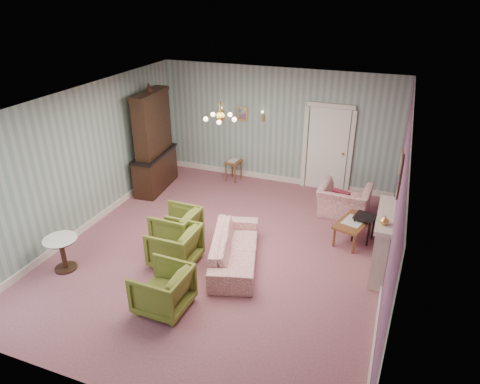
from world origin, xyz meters
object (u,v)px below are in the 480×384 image
at_px(wingback_chair, 345,196).
at_px(dresser, 153,139).
at_px(olive_chair_a, 163,287).
at_px(sofa_chintz, 235,244).
at_px(fireplace, 382,242).
at_px(side_table_black, 363,228).
at_px(olive_chair_b, 174,244).
at_px(olive_chair_c, 176,225).
at_px(coffee_table, 352,231).
at_px(pedestal_table, 63,254).

relative_size(wingback_chair, dresser, 0.42).
distance_m(olive_chair_a, sofa_chintz, 1.67).
relative_size(fireplace, side_table_black, 2.48).
relative_size(olive_chair_b, olive_chair_c, 1.01).
height_order(olive_chair_c, wingback_chair, wingback_chair).
bearing_deg(coffee_table, wingback_chair, 107.75).
height_order(sofa_chintz, pedestal_table, sofa_chintz).
distance_m(coffee_table, pedestal_table, 5.47).
distance_m(dresser, fireplace, 5.78).
bearing_deg(side_table_black, sofa_chintz, -142.94).
distance_m(olive_chair_b, dresser, 3.48).
bearing_deg(pedestal_table, dresser, 93.57).
relative_size(olive_chair_b, fireplace, 0.59).
bearing_deg(dresser, wingback_chair, -2.55).
height_order(dresser, fireplace, dresser).
height_order(olive_chair_a, olive_chair_c, olive_chair_c).
distance_m(olive_chair_b, sofa_chintz, 1.09).
distance_m(fireplace, coffee_table, 1.04).
bearing_deg(olive_chair_b, olive_chair_c, -154.23).
bearing_deg(dresser, olive_chair_b, -58.85).
relative_size(olive_chair_a, wingback_chair, 0.75).
height_order(sofa_chintz, wingback_chair, wingback_chair).
height_order(olive_chair_b, sofa_chintz, olive_chair_b).
xyz_separation_m(olive_chair_a, sofa_chintz, (0.60, 1.56, -0.01)).
xyz_separation_m(olive_chair_c, sofa_chintz, (1.30, -0.19, -0.02)).
bearing_deg(olive_chair_b, side_table_black, 123.01).
bearing_deg(coffee_table, sofa_chintz, -142.19).
xyz_separation_m(sofa_chintz, wingback_chair, (1.59, 2.52, 0.08)).
bearing_deg(fireplace, olive_chair_a, -143.82).
bearing_deg(sofa_chintz, olive_chair_b, 95.61).
distance_m(olive_chair_a, dresser, 4.65).
xyz_separation_m(wingback_chair, fireplace, (0.90, -1.82, 0.11)).
relative_size(olive_chair_a, side_table_black, 1.44).
bearing_deg(side_table_black, olive_chair_a, -130.61).
distance_m(sofa_chintz, fireplace, 2.60).
height_order(fireplace, side_table_black, fireplace).
bearing_deg(olive_chair_c, olive_chair_a, 23.60).
relative_size(olive_chair_c, coffee_table, 0.90).
bearing_deg(olive_chair_a, olive_chair_c, -156.19).
relative_size(olive_chair_a, pedestal_table, 1.26).
relative_size(sofa_chintz, side_table_black, 3.54).
relative_size(olive_chair_a, sofa_chintz, 0.41).
bearing_deg(olive_chair_c, dresser, -139.26).
height_order(olive_chair_a, pedestal_table, olive_chair_a).
height_order(olive_chair_a, dresser, dresser).
xyz_separation_m(olive_chair_a, olive_chair_c, (-0.71, 1.76, 0.00)).
bearing_deg(olive_chair_c, sofa_chintz, 83.24).
distance_m(olive_chair_a, fireplace, 3.84).
bearing_deg(dresser, sofa_chintz, -42.64).
height_order(olive_chair_c, sofa_chintz, olive_chair_c).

